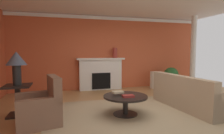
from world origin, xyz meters
name	(u,v)px	position (x,y,z in m)	size (l,w,h in m)	color
ground_plane	(135,110)	(0.00, 0.00, 0.00)	(9.24, 9.24, 0.00)	tan
wall_fireplace	(107,53)	(0.00, 2.90, 1.40)	(7.71, 0.12, 2.79)	#C65633
crown_moulding	(107,18)	(0.00, 2.82, 2.71)	(7.71, 0.08, 0.12)	white
area_rug	(125,115)	(-0.33, -0.24, 0.01)	(3.52, 2.80, 0.01)	tan
fireplace	(101,75)	(-0.30, 2.69, 0.57)	(1.80, 0.35, 1.20)	white
sofa	(190,97)	(1.43, -0.19, 0.30)	(1.08, 2.17, 0.85)	tan
armchair_near_window	(40,109)	(-2.15, -0.30, 0.31)	(0.95, 0.95, 0.95)	brown
coffee_table	(125,100)	(-0.33, -0.24, 0.34)	(1.00, 1.00, 0.45)	black
side_table	(18,98)	(-2.68, 0.35, 0.40)	(0.56, 0.56, 0.70)	black
table_lamp	(16,62)	(-2.68, 0.35, 1.22)	(0.44, 0.44, 0.75)	black
vase_tall_corner	(154,80)	(1.79, 2.39, 0.33)	(0.32, 0.32, 0.66)	beige
vase_mantel_right	(115,53)	(0.25, 2.64, 1.39)	(0.18, 0.18, 0.38)	#9E3328
book_red_cover	(128,96)	(-0.33, -0.41, 0.48)	(0.25, 0.14, 0.05)	maroon
book_art_folio	(118,92)	(-0.49, -0.17, 0.52)	(0.25, 0.17, 0.04)	tan
potted_plant	(171,76)	(2.39, 2.15, 0.49)	(0.56, 0.56, 0.83)	#333333
column_white	(193,53)	(3.17, 1.91, 1.40)	(0.20, 0.20, 2.79)	white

